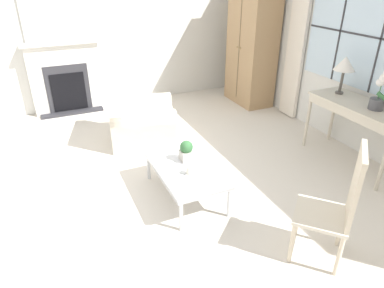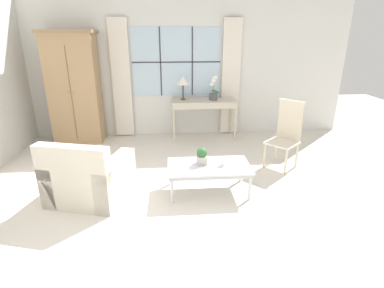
{
  "view_description": "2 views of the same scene",
  "coord_description": "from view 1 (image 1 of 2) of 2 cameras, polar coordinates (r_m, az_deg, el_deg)",
  "views": [
    {
      "loc": [
        3.3,
        -0.88,
        2.31
      ],
      "look_at": [
        0.3,
        0.46,
        0.62
      ],
      "focal_mm": 32.0,
      "sensor_mm": 36.0,
      "label": 1
    },
    {
      "loc": [
        -0.16,
        -3.35,
        2.1
      ],
      "look_at": [
        0.14,
        0.65,
        0.61
      ],
      "focal_mm": 28.0,
      "sensor_mm": 36.0,
      "label": 2
    }
  ],
  "objects": [
    {
      "name": "console_table",
      "position": [
        4.77,
        26.32,
        4.99
      ],
      "size": [
        1.33,
        0.55,
        0.82
      ],
      "color": "beige",
      "rests_on": "ground_plane"
    },
    {
      "name": "coffee_table",
      "position": [
        3.75,
        -1.14,
        -4.1
      ],
      "size": [
        1.13,
        0.63,
        0.4
      ],
      "color": "silver",
      "rests_on": "ground_plane"
    },
    {
      "name": "ground_plane",
      "position": [
        4.13,
        -7.65,
        -7.08
      ],
      "size": [
        14.0,
        14.0,
        0.0
      ],
      "primitive_type": "plane",
      "color": "silver"
    },
    {
      "name": "fireplace",
      "position": [
        6.43,
        -20.37,
        11.16
      ],
      "size": [
        0.34,
        1.26,
        2.11
      ],
      "color": "#2D2D33",
      "rests_on": "ground_plane"
    },
    {
      "name": "table_lamp",
      "position": [
        4.93,
        24.14,
        11.99
      ],
      "size": [
        0.27,
        0.27,
        0.49
      ],
      "color": "#4C4742",
      "rests_on": "console_table"
    },
    {
      "name": "wall_back_windowed",
      "position": [
        5.2,
        26.05,
        14.38
      ],
      "size": [
        7.2,
        0.14,
        2.8
      ],
      "color": "silver",
      "rests_on": "ground_plane"
    },
    {
      "name": "potted_orchid",
      "position": [
        4.58,
        28.77,
        7.31
      ],
      "size": [
        0.22,
        0.17,
        0.49
      ],
      "color": "#4C4C51",
      "rests_on": "console_table"
    },
    {
      "name": "pillar_candle",
      "position": [
        3.55,
        -0.4,
        -4.48
      ],
      "size": [
        0.1,
        0.1,
        0.11
      ],
      "color": "silver",
      "rests_on": "coffee_table"
    },
    {
      "name": "wall_left",
      "position": [
        6.57,
        -11.49,
        18.78
      ],
      "size": [
        0.06,
        7.2,
        2.8
      ],
      "primitive_type": "cube",
      "color": "silver",
      "rests_on": "ground_plane"
    },
    {
      "name": "side_chair_wooden",
      "position": [
        3.1,
        23.28,
        -8.96
      ],
      "size": [
        0.62,
        0.62,
        1.1
      ],
      "color": "beige",
      "rests_on": "ground_plane"
    },
    {
      "name": "potted_plant_small",
      "position": [
        3.76,
        -0.93,
        -1.12
      ],
      "size": [
        0.15,
        0.15,
        0.24
      ],
      "color": "#BCB7AD",
      "rests_on": "coffee_table"
    },
    {
      "name": "armchair_upholstered",
      "position": [
        5.14,
        -8.48,
        3.64
      ],
      "size": [
        1.13,
        1.11,
        0.86
      ],
      "color": "beige",
      "rests_on": "ground_plane"
    },
    {
      "name": "armoire",
      "position": [
        6.52,
        9.95,
        16.06
      ],
      "size": [
        1.01,
        0.58,
        2.17
      ],
      "color": "tan",
      "rests_on": "ground_plane"
    }
  ]
}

